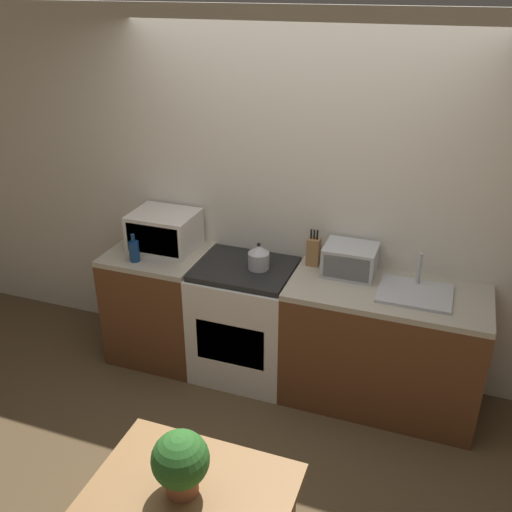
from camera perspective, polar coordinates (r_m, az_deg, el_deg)
ground_plane at (r=3.84m, az=-1.49°, el=-19.71°), size 16.00×16.00×0.00m
wall_back at (r=4.10m, az=4.49°, el=5.33°), size 10.00×0.06×2.60m
counter_left_run at (r=4.54m, az=-9.51°, el=-4.71°), size 0.71×0.62×0.90m
counter_right_run at (r=4.08m, az=12.47°, el=-8.87°), size 1.32×0.62×0.90m
stove_range at (r=4.27m, az=-1.09°, el=-6.47°), size 0.71×0.62×0.90m
kettle at (r=3.99m, az=0.27°, el=-0.12°), size 0.15×0.15×0.20m
microwave at (r=4.33m, az=-9.16°, el=2.53°), size 0.47×0.38×0.28m
bottle at (r=4.19m, az=-12.08°, el=0.52°), size 0.07×0.07×0.21m
knife_block at (r=4.05m, az=5.77°, el=0.47°), size 0.09×0.08×0.27m
toaster_oven at (r=3.96m, az=9.38°, el=-0.41°), size 0.35×0.28×0.21m
sink_basin at (r=3.84m, az=15.63°, el=-3.50°), size 0.47×0.37×0.24m
dining_table at (r=2.76m, az=-6.37°, el=-23.73°), size 0.88×0.62×0.76m
potted_plant at (r=2.55m, az=-7.56°, el=-19.71°), size 0.25×0.25×0.31m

